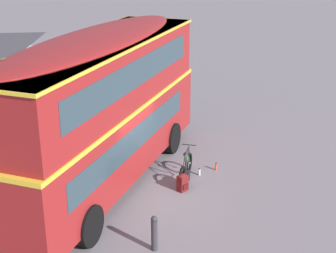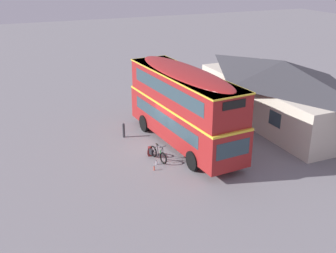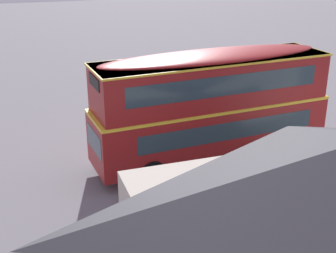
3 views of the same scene
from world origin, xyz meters
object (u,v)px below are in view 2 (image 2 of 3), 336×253
water_bottle_clear_plastic (156,163)px  water_bottle_red_squeeze (154,168)px  backpack_on_ground (150,151)px  touring_bicycle (157,154)px  kerb_bollard (124,130)px  double_decker_bus (184,104)px

water_bottle_clear_plastic → water_bottle_red_squeeze: bearing=-31.8°
backpack_on_ground → water_bottle_red_squeeze: bearing=-13.6°
water_bottle_clear_plastic → backpack_on_ground: bearing=176.7°
touring_bicycle → kerb_bollard: touring_bicycle is taller
double_decker_bus → water_bottle_red_squeeze: size_ratio=39.06×
double_decker_bus → backpack_on_ground: 3.45m
double_decker_bus → backpack_on_ground: size_ratio=18.25×
water_bottle_clear_plastic → kerb_bollard: size_ratio=0.24×
touring_bicycle → water_bottle_clear_plastic: size_ratio=7.27×
water_bottle_red_squeeze → water_bottle_clear_plastic: (-0.60, 0.37, -0.01)m
kerb_bollard → backpack_on_ground: bearing=10.8°
backpack_on_ground → water_bottle_clear_plastic: (1.23, -0.07, -0.18)m
kerb_bollard → water_bottle_clear_plastic: bearing=6.9°
touring_bicycle → backpack_on_ground: bearing=-164.6°
touring_bicycle → kerb_bollard: bearing=-168.4°
double_decker_bus → water_bottle_red_squeeze: bearing=-49.6°
kerb_bollard → water_bottle_red_squeeze: bearing=1.9°
backpack_on_ground → double_decker_bus: bearing=104.4°
double_decker_bus → touring_bicycle: (1.34, -2.25, -2.27)m
water_bottle_red_squeeze → water_bottle_clear_plastic: bearing=148.2°
double_decker_bus → water_bottle_red_squeeze: double_decker_bus is taller
water_bottle_red_squeeze → kerb_bollard: bearing=-178.1°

